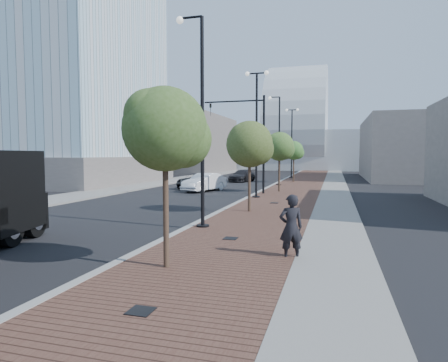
# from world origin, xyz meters

# --- Properties ---
(ground) EXTENTS (220.00, 220.00, 0.00)m
(ground) POSITION_xyz_m (0.00, 0.00, 0.00)
(ground) COLOR black
(sidewalk) EXTENTS (7.00, 140.00, 0.12)m
(sidewalk) POSITION_xyz_m (3.50, 40.00, 0.06)
(sidewalk) COLOR #4C2D23
(sidewalk) RESTS_ON ground
(concrete_strip) EXTENTS (2.40, 140.00, 0.13)m
(concrete_strip) POSITION_xyz_m (6.20, 40.00, 0.07)
(concrete_strip) COLOR slate
(concrete_strip) RESTS_ON ground
(curb) EXTENTS (0.30, 140.00, 0.14)m
(curb) POSITION_xyz_m (0.00, 40.00, 0.07)
(curb) COLOR gray
(curb) RESTS_ON ground
(west_sidewalk) EXTENTS (4.00, 140.00, 0.12)m
(west_sidewalk) POSITION_xyz_m (-13.00, 40.00, 0.06)
(west_sidewalk) COLOR slate
(west_sidewalk) RESTS_ON ground
(white_sedan) EXTENTS (2.99, 5.14, 1.60)m
(white_sedan) POSITION_xyz_m (-4.97, 26.49, 0.80)
(white_sedan) COLOR silver
(white_sedan) RESTS_ON ground
(dark_car_mid) EXTENTS (2.92, 5.39, 1.44)m
(dark_car_mid) POSITION_xyz_m (-6.67, 29.18, 0.72)
(dark_car_mid) COLOR black
(dark_car_mid) RESTS_ON ground
(dark_car_far) EXTENTS (2.75, 5.12, 1.41)m
(dark_car_far) POSITION_xyz_m (-4.52, 39.21, 0.71)
(dark_car_far) COLOR black
(dark_car_far) RESTS_ON ground
(pedestrian) EXTENTS (0.88, 0.74, 2.06)m
(pedestrian) POSITION_xyz_m (4.86, 6.09, 1.03)
(pedestrian) COLOR black
(pedestrian) RESTS_ON ground
(streetlight_1) EXTENTS (1.44, 0.56, 9.21)m
(streetlight_1) POSITION_xyz_m (0.49, 10.00, 4.34)
(streetlight_1) COLOR black
(streetlight_1) RESTS_ON ground
(streetlight_2) EXTENTS (1.72, 0.56, 9.28)m
(streetlight_2) POSITION_xyz_m (0.60, 22.00, 4.82)
(streetlight_2) COLOR black
(streetlight_2) RESTS_ON ground
(streetlight_3) EXTENTS (1.44, 0.56, 9.21)m
(streetlight_3) POSITION_xyz_m (0.49, 34.00, 4.34)
(streetlight_3) COLOR black
(streetlight_3) RESTS_ON ground
(streetlight_4) EXTENTS (1.72, 0.56, 9.28)m
(streetlight_4) POSITION_xyz_m (0.60, 46.00, 4.82)
(streetlight_4) COLOR black
(streetlight_4) RESTS_ON ground
(traffic_mast) EXTENTS (5.09, 0.20, 8.00)m
(traffic_mast) POSITION_xyz_m (-0.30, 25.00, 4.98)
(traffic_mast) COLOR black
(traffic_mast) RESTS_ON ground
(tree_0) EXTENTS (2.39, 2.34, 5.16)m
(tree_0) POSITION_xyz_m (1.65, 4.02, 3.97)
(tree_0) COLOR #382619
(tree_0) RESTS_ON ground
(tree_1) EXTENTS (2.58, 2.57, 5.13)m
(tree_1) POSITION_xyz_m (1.65, 15.02, 3.83)
(tree_1) COLOR #382619
(tree_1) RESTS_ON ground
(tree_2) EXTENTS (2.49, 2.45, 5.18)m
(tree_2) POSITION_xyz_m (1.65, 27.02, 3.93)
(tree_2) COLOR #382619
(tree_2) RESTS_ON ground
(tree_3) EXTENTS (2.24, 2.17, 4.80)m
(tree_3) POSITION_xyz_m (1.65, 39.02, 3.70)
(tree_3) COLOR #382619
(tree_3) RESTS_ON ground
(tower_podium) EXTENTS (19.00, 19.00, 3.00)m
(tower_podium) POSITION_xyz_m (-24.00, 32.00, 1.50)
(tower_podium) COLOR #615B58
(tower_podium) RESTS_ON ground
(convention_center) EXTENTS (50.00, 30.00, 50.00)m
(convention_center) POSITION_xyz_m (-2.00, 85.00, 6.00)
(convention_center) COLOR #B5BCC0
(convention_center) RESTS_ON ground
(commercial_block_nw) EXTENTS (14.00, 20.00, 10.00)m
(commercial_block_nw) POSITION_xyz_m (-20.00, 60.00, 5.00)
(commercial_block_nw) COLOR #625C58
(commercial_block_nw) RESTS_ON ground
(commercial_block_ne) EXTENTS (12.00, 22.00, 8.00)m
(commercial_block_ne) POSITION_xyz_m (16.00, 50.00, 4.00)
(commercial_block_ne) COLOR slate
(commercial_block_ne) RESTS_ON ground
(utility_cover_0) EXTENTS (0.50, 0.50, 0.02)m
(utility_cover_0) POSITION_xyz_m (2.40, 1.00, 0.13)
(utility_cover_0) COLOR black
(utility_cover_0) RESTS_ON sidewalk
(utility_cover_1) EXTENTS (0.50, 0.50, 0.02)m
(utility_cover_1) POSITION_xyz_m (2.40, 8.00, 0.13)
(utility_cover_1) COLOR black
(utility_cover_1) RESTS_ON sidewalk
(utility_cover_2) EXTENTS (0.50, 0.50, 0.02)m
(utility_cover_2) POSITION_xyz_m (2.40, 19.00, 0.13)
(utility_cover_2) COLOR black
(utility_cover_2) RESTS_ON sidewalk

